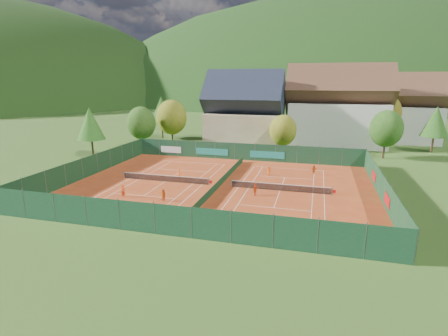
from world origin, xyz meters
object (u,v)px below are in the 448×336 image
ball_hopper (296,227)px  player_left_mid (163,195)px  player_right_far_a (269,171)px  player_left_near (123,191)px  player_left_far (180,173)px  player_right_far_b (314,170)px  chalet (244,115)px  hotel_block_b (400,112)px  hotel_block_a (337,111)px  player_right_near (255,189)px

ball_hopper → player_left_mid: 16.30m
player_left_mid → player_right_far_a: (10.32, 14.69, -0.04)m
player_left_near → player_left_far: (3.44, 9.74, -0.09)m
player_left_far → player_right_far_b: (18.70, 7.26, 0.00)m
chalet → hotel_block_b: size_ratio=0.94×
hotel_block_b → player_left_mid: size_ratio=11.72×
chalet → player_left_near: bearing=-100.8°
hotel_block_a → player_left_mid: (-20.77, -43.58, -6.65)m
player_left_mid → hotel_block_a: bearing=70.4°
player_right_far_a → hotel_block_a: bearing=-96.1°
player_right_near → chalet: bearing=40.3°
ball_hopper → player_left_far: player_left_far is taller
chalet → player_right_near: (8.22, -32.68, -5.84)m
hotel_block_b → player_right_near: bearing=-118.0°
ball_hopper → player_right_near: size_ratio=0.51×
hotel_block_a → ball_hopper: hotel_block_a is taller
player_left_near → player_right_far_b: 27.92m
ball_hopper → player_left_near: 21.52m
ball_hopper → player_left_mid: (-15.61, 4.68, 0.18)m
player_left_near → player_left_mid: player_left_near is taller
player_left_mid → player_right_far_a: player_left_mid is taller
player_right_far_b → player_left_mid: bearing=21.4°
chalet → hotel_block_b: 35.85m
hotel_block_a → player_right_far_a: hotel_block_a is taller
player_left_mid → player_right_far_b: (16.77, 17.11, -0.06)m
hotel_block_b → hotel_block_a: bearing=-150.3°
ball_hopper → player_right_far_a: player_right_far_a is taller
hotel_block_a → hotel_block_b: (14.00, 8.00, -0.76)m
player_right_near → hotel_block_a: bearing=10.6°
player_right_far_a → ball_hopper: bearing=119.0°
hotel_block_a → ball_hopper: size_ratio=27.00×
hotel_block_b → player_right_far_a: 44.65m
player_right_far_b → player_left_near: bearing=13.4°
ball_hopper → player_right_far_b: size_ratio=0.59×
player_right_near → player_right_far_b: size_ratio=1.15×
hotel_block_b → player_right_far_b: 39.34m
hotel_block_a → hotel_block_b: size_ratio=1.25×
player_left_near → player_left_far: player_left_near is taller
player_left_near → chalet: bearing=69.6°
hotel_block_b → player_right_far_a: size_ratio=12.41×
hotel_block_a → player_right_near: size_ratio=13.79×
player_right_far_a → player_right_far_b: (6.45, 2.42, -0.01)m
hotel_block_a → player_right_near: 40.69m
ball_hopper → player_left_near: bearing=167.1°
hotel_block_b → player_left_far: (-36.71, -41.74, -5.94)m
player_left_far → hotel_block_b: bearing=-102.7°
player_right_near → player_right_far_b: bearing=-2.9°
player_left_mid → chalet: bearing=93.1°
hotel_block_a → hotel_block_b: bearing=29.7°
hotel_block_a → player_left_mid: hotel_block_a is taller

